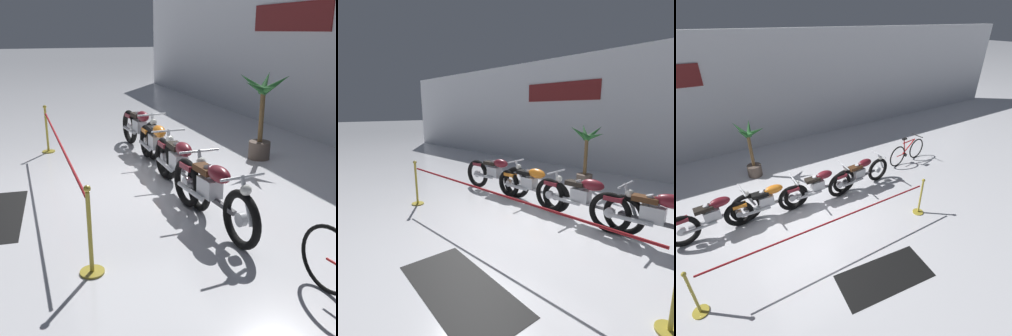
# 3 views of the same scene
# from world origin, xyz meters

# --- Properties ---
(ground_plane) EXTENTS (120.00, 120.00, 0.00)m
(ground_plane) POSITION_xyz_m (0.00, 0.00, 0.00)
(ground_plane) COLOR silver
(motorcycle_maroon_0) EXTENTS (2.25, 0.62, 0.98)m
(motorcycle_maroon_0) POSITION_xyz_m (-1.93, 0.66, 0.49)
(motorcycle_maroon_0) COLOR black
(motorcycle_maroon_0) RESTS_ON ground
(motorcycle_orange_1) EXTENTS (2.17, 0.62, 0.93)m
(motorcycle_orange_1) POSITION_xyz_m (-0.68, 0.62, 0.45)
(motorcycle_orange_1) COLOR black
(motorcycle_orange_1) RESTS_ON ground
(motorcycle_maroon_2) EXTENTS (2.35, 0.62, 0.95)m
(motorcycle_maroon_2) POSITION_xyz_m (0.72, 0.54, 0.48)
(motorcycle_maroon_2) COLOR black
(motorcycle_maroon_2) RESTS_ON ground
(motorcycle_maroon_3) EXTENTS (2.22, 0.62, 0.96)m
(motorcycle_maroon_3) POSITION_xyz_m (2.04, 0.49, 0.48)
(motorcycle_maroon_3) COLOR black
(motorcycle_maroon_3) RESTS_ON ground
(potted_palm_left_of_row) EXTENTS (0.94, 0.99, 1.86)m
(potted_palm_left_of_row) POSITION_xyz_m (-0.49, 2.85, 0.87)
(potted_palm_left_of_row) COLOR brown
(potted_palm_left_of_row) RESTS_ON ground
(stanchion_far_left) EXTENTS (5.31, 0.28, 1.05)m
(stanchion_far_left) POSITION_xyz_m (-1.05, -1.31, 0.66)
(stanchion_far_left) COLOR gold
(stanchion_far_left) RESTS_ON ground
(stanchion_mid_left) EXTENTS (0.28, 0.28, 1.05)m
(stanchion_mid_left) POSITION_xyz_m (2.71, -1.31, 0.36)
(stanchion_mid_left) COLOR gold
(stanchion_mid_left) RESTS_ON ground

